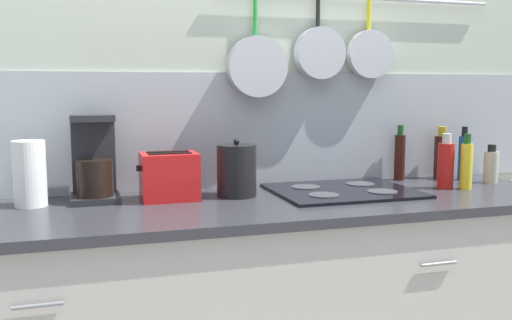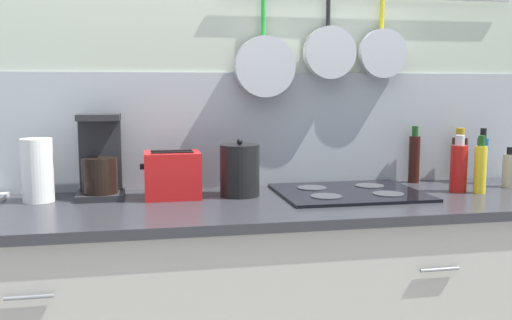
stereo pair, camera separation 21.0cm
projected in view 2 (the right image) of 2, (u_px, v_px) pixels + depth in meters
wall_back at (219, 101)px, 2.42m from camera, size 7.20×0.14×2.60m
countertop at (233, 207)px, 2.11m from camera, size 2.69×0.67×0.03m
paper_towel_roll at (37, 170)px, 2.11m from camera, size 0.11×0.11×0.24m
coffee_maker at (100, 163)px, 2.20m from camera, size 0.18×0.19×0.32m
toaster at (172, 175)px, 2.19m from camera, size 0.23×0.17×0.18m
kettle at (240, 170)px, 2.23m from camera, size 0.16×0.16×0.23m
cooktop at (349, 192)px, 2.28m from camera, size 0.56×0.47×0.01m
bottle_olive_oil at (414, 158)px, 2.54m from camera, size 0.05×0.05×0.25m
bottle_vinegar at (459, 167)px, 2.32m from camera, size 0.07×0.07×0.23m
bottle_cooking_wine at (481, 168)px, 2.28m from camera, size 0.05×0.05×0.23m
bottle_dish_soap at (459, 158)px, 2.57m from camera, size 0.07×0.07×0.24m
bottle_sesame_oil at (482, 159)px, 2.51m from camera, size 0.05×0.05×0.25m
bottle_hot_sauce at (510, 169)px, 2.43m from camera, size 0.06×0.06×0.17m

